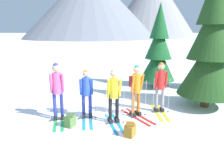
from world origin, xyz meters
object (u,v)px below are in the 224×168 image
pine_tree_near (218,51)px  backpack_on_snow_beside (70,121)px  skier_in_pink (57,88)px  backpack_on_snow_front (130,130)px  skier_in_yellow (114,93)px  pine_tree_mid (211,45)px  skier_in_orange (136,88)px  skier_in_blue (86,91)px  skier_in_red (160,85)px  pine_tree_far (159,50)px

pine_tree_near → backpack_on_snow_beside: (-6.17, -4.14, -1.70)m
skier_in_pink → backpack_on_snow_front: 2.67m
skier_in_yellow → backpack_on_snow_beside: 1.57m
pine_tree_mid → backpack_on_snow_front: (-3.01, -2.40, -2.16)m
skier_in_orange → backpack_on_snow_front: skier_in_orange is taller
skier_in_pink → skier_in_blue: bearing=11.0°
skier_in_blue → skier_in_red: bearing=12.2°
skier_in_blue → skier_in_orange: skier_in_orange is taller
skier_in_yellow → backpack_on_snow_beside: size_ratio=4.43×
skier_in_red → backpack_on_snow_beside: skier_in_red is taller
pine_tree_near → backpack_on_snow_front: 6.68m
pine_tree_mid → backpack_on_snow_beside: size_ratio=13.18×
skier_in_blue → skier_in_orange: size_ratio=1.00×
skier_in_orange → skier_in_red: skier_in_red is taller
backpack_on_snow_beside → skier_in_yellow: bearing=13.9°
skier_in_pink → skier_in_blue: skier_in_pink is taller
skier_in_yellow → pine_tree_far: bearing=63.4°
pine_tree_near → backpack_on_snow_front: size_ratio=10.47×
skier_in_red → backpack_on_snow_front: bearing=-122.3°
skier_in_pink → skier_in_orange: size_ratio=1.06×
skier_in_blue → pine_tree_far: pine_tree_far is taller
skier_in_blue → backpack_on_snow_beside: skier_in_blue is taller
pine_tree_near → pine_tree_mid: 2.75m
skier_in_yellow → pine_tree_near: 6.24m
skier_in_pink → backpack_on_snow_beside: (0.47, -0.53, -0.89)m
skier_in_blue → pine_tree_far: (3.07, 3.97, 0.98)m
skier_in_yellow → pine_tree_mid: pine_tree_mid is taller
skier_in_orange → pine_tree_far: pine_tree_far is taller
skier_in_pink → pine_tree_near: size_ratio=0.45×
skier_in_red → pine_tree_near: bearing=41.8°
pine_tree_near → skier_in_yellow: bearing=-141.8°
skier_in_blue → backpack_on_snow_front: (1.35, -1.30, -0.72)m
skier_in_blue → pine_tree_far: size_ratio=0.42×
skier_in_orange → skier_in_red: bearing=23.8°
skier_in_orange → pine_tree_far: 4.18m
skier_in_red → pine_tree_mid: bearing=16.9°
skier_in_red → pine_tree_mid: 2.35m
skier_in_pink → skier_in_blue: 0.93m
pine_tree_mid → pine_tree_far: bearing=114.2°
backpack_on_snow_front → skier_in_red: bearing=57.7°
skier_in_pink → pine_tree_mid: bearing=13.7°
skier_in_blue → skier_in_yellow: bearing=-23.4°
backpack_on_snow_front → skier_in_blue: bearing=136.1°
skier_in_orange → backpack_on_snow_front: (-0.28, -1.45, -0.81)m
skier_in_blue → pine_tree_far: bearing=52.3°
pine_tree_mid → pine_tree_far: 3.17m
skier_in_orange → skier_in_red: 0.97m
pine_tree_mid → pine_tree_near: bearing=59.1°
pine_tree_far → pine_tree_near: bearing=-11.4°
skier_in_yellow → pine_tree_mid: 4.01m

